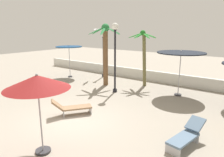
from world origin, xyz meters
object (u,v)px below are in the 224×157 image
object	(u,v)px
patio_umbrella_0	(69,48)
palm_tree_3	(144,49)
lounge_chair_0	(187,135)
patio_umbrella_3	(181,54)
lamp_post_1	(115,47)
lounge_chair_2	(72,107)
patio_umbrella_1	(37,83)
seagull_0	(96,30)
palm_tree_1	(105,47)
lamp_post_0	(103,54)

from	to	relation	value
patio_umbrella_0	palm_tree_3	world-z (taller)	palm_tree_3
patio_umbrella_0	lounge_chair_0	xyz separation A→B (m)	(11.51, -4.88, -2.08)
patio_umbrella_0	patio_umbrella_3	size ratio (longest dim) A/B	0.96
lamp_post_1	lounge_chair_0	distance (m)	7.37
palm_tree_3	lounge_chair_0	world-z (taller)	palm_tree_3
palm_tree_3	lounge_chair_2	world-z (taller)	palm_tree_3
patio_umbrella_1	lounge_chair_2	bearing A→B (deg)	119.82
lounge_chair_0	seagull_0	bearing A→B (deg)	146.95
patio_umbrella_3	palm_tree_1	world-z (taller)	palm_tree_1
palm_tree_3	lamp_post_1	world-z (taller)	lamp_post_1
patio_umbrella_3	lamp_post_1	xyz separation A→B (m)	(-3.58, -1.80, 0.40)
patio_umbrella_1	patio_umbrella_3	world-z (taller)	patio_umbrella_3
seagull_0	palm_tree_3	bearing A→B (deg)	-1.29
palm_tree_3	lamp_post_0	world-z (taller)	palm_tree_3
lounge_chair_0	seagull_0	world-z (taller)	seagull_0
lamp_post_1	palm_tree_1	bearing A→B (deg)	147.45
patio_umbrella_3	lounge_chair_2	size ratio (longest dim) A/B	1.54
palm_tree_3	lounge_chair_2	size ratio (longest dim) A/B	2.15
patio_umbrella_1	palm_tree_1	distance (m)	8.84
lounge_chair_2	lamp_post_1	bearing A→B (deg)	97.24
patio_umbrella_3	lounge_chair_0	bearing A→B (deg)	-67.57
palm_tree_3	lounge_chair_0	size ratio (longest dim) A/B	2.06
patio_umbrella_1	patio_umbrella_3	distance (m)	8.93
patio_umbrella_0	lamp_post_0	size ratio (longest dim) A/B	0.74
lamp_post_0	lounge_chair_0	size ratio (longest dim) A/B	1.90
patio_umbrella_3	lamp_post_1	distance (m)	4.03
lounge_chair_2	patio_umbrella_3	bearing A→B (deg)	63.41
patio_umbrella_3	lamp_post_1	size ratio (longest dim) A/B	0.64
patio_umbrella_3	palm_tree_3	distance (m)	3.03
palm_tree_1	lounge_chair_2	size ratio (longest dim) A/B	2.39
patio_umbrella_0	lamp_post_0	xyz separation A→B (m)	(2.24, 1.83, -0.51)
patio_umbrella_1	lamp_post_0	bearing A→B (deg)	118.90
lamp_post_0	lounge_chair_0	bearing A→B (deg)	-35.87
patio_umbrella_1	palm_tree_3	size ratio (longest dim) A/B	0.68
patio_umbrella_0	seagull_0	world-z (taller)	seagull_0
patio_umbrella_3	seagull_0	size ratio (longest dim) A/B	2.51
patio_umbrella_0	palm_tree_1	distance (m)	4.09
lounge_chair_0	patio_umbrella_0	bearing A→B (deg)	157.04
patio_umbrella_0	lamp_post_0	distance (m)	2.93
patio_umbrella_0	palm_tree_1	bearing A→B (deg)	-2.59
lamp_post_1	lounge_chair_0	size ratio (longest dim) A/B	2.29
patio_umbrella_1	patio_umbrella_3	size ratio (longest dim) A/B	0.96
patio_umbrella_0	palm_tree_3	size ratio (longest dim) A/B	0.69
patio_umbrella_0	lamp_post_0	bearing A→B (deg)	39.18
seagull_0	palm_tree_1	bearing A→B (deg)	-35.52
lamp_post_1	lounge_chair_0	bearing A→B (deg)	-32.18
lounge_chair_0	lamp_post_1	bearing A→B (deg)	147.82
palm_tree_3	patio_umbrella_3	bearing A→B (deg)	-14.38
patio_umbrella_3	lounge_chair_2	distance (m)	7.13
palm_tree_1	lamp_post_0	distance (m)	2.84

